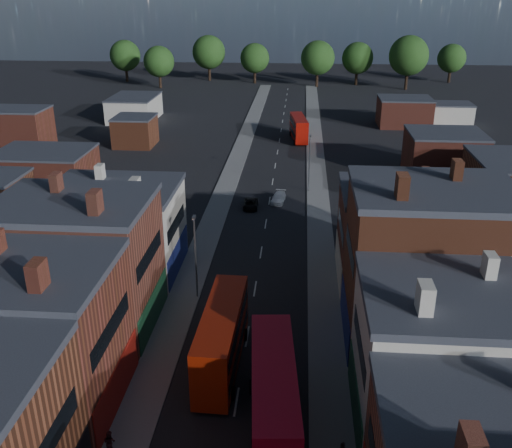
% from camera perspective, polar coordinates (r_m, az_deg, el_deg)
% --- Properties ---
extents(pavement_west, '(3.00, 200.00, 0.12)m').
position_cam_1_polar(pavement_west, '(71.50, -4.12, 0.84)').
color(pavement_west, gray).
rests_on(pavement_west, ground).
extents(pavement_east, '(3.00, 200.00, 0.12)m').
position_cam_1_polar(pavement_east, '(70.79, 6.34, 0.52)').
color(pavement_east, gray).
rests_on(pavement_east, ground).
extents(lamp_post_2, '(0.25, 0.70, 8.12)m').
position_cam_1_polar(lamp_post_2, '(51.38, -6.07, -2.75)').
color(lamp_post_2, slate).
rests_on(lamp_post_2, ground).
extents(lamp_post_3, '(0.25, 0.70, 8.12)m').
position_cam_1_polar(lamp_post_3, '(78.67, 5.37, 6.45)').
color(lamp_post_3, slate).
rests_on(lamp_post_3, ground).
extents(bus_0, '(3.07, 11.30, 4.85)m').
position_cam_1_polar(bus_0, '(43.21, -3.44, -11.23)').
color(bus_0, '#A51F09').
rests_on(bus_0, ground).
extents(bus_1, '(3.80, 12.18, 5.18)m').
position_cam_1_polar(bus_1, '(37.48, 1.76, -17.00)').
color(bus_1, '#BA0A20').
rests_on(bus_1, ground).
extents(bus_2, '(3.59, 10.15, 4.29)m').
position_cam_1_polar(bus_2, '(107.05, 4.29, 9.58)').
color(bus_2, '#9F0F07').
rests_on(bus_2, ground).
extents(car_2, '(1.93, 3.97, 1.09)m').
position_cam_1_polar(car_2, '(73.79, -0.54, 2.02)').
color(car_2, black).
rests_on(car_2, ground).
extents(car_3, '(2.18, 4.23, 1.17)m').
position_cam_1_polar(car_3, '(75.85, 2.26, 2.63)').
color(car_3, silver).
rests_on(car_3, ground).
extents(ped_1, '(0.90, 0.70, 1.64)m').
position_cam_1_polar(ped_1, '(38.43, -14.43, -20.36)').
color(ped_1, '#431B1C').
rests_on(ped_1, pavement_west).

